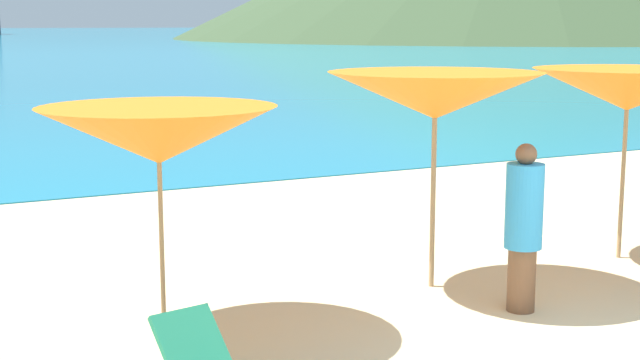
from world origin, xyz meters
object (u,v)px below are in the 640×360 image
Objects in this scene: beachgoer_1 at (524,225)px; umbrella_5 at (628,90)px; umbrella_4 at (435,96)px; umbrella_3 at (158,135)px.

umbrella_5 is at bearing 61.37° from beachgoer_1.
umbrella_3 is at bearing -178.42° from umbrella_4.
beachgoer_1 is (3.25, -1.01, -0.93)m from umbrella_3.
umbrella_4 is at bearing 179.82° from umbrella_5.
umbrella_3 is 3.53m from beachgoer_1.
umbrella_5 reaches higher than umbrella_3.
umbrella_3 is at bearing -179.26° from umbrella_5.
umbrella_4 is 1.03× the size of umbrella_5.
umbrella_4 reaches higher than beachgoer_1.
umbrella_4 is at bearing 142.12° from beachgoer_1.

